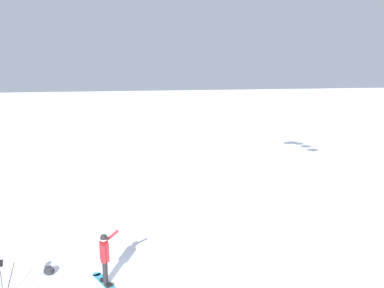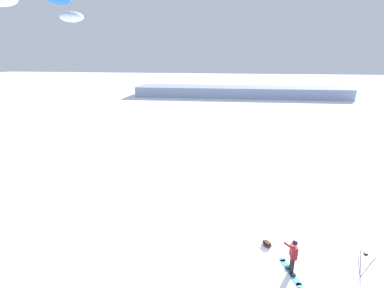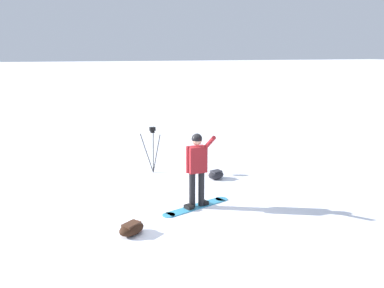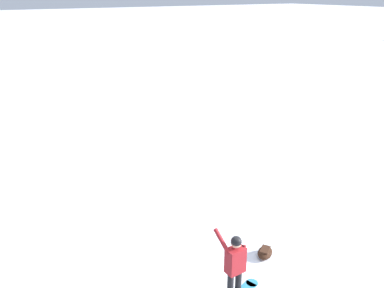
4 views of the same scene
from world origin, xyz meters
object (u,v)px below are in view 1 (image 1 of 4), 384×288
object	(u,v)px
snowboarder	(105,254)
snowboard	(106,283)
camera_tripod	(2,273)
gear_bag_large	(49,271)

from	to	relation	value
snowboarder	snowboard	distance (m)	1.00
snowboard	camera_tripod	distance (m)	3.12
snowboarder	snowboard	bearing A→B (deg)	125.41
snowboard	gear_bag_large	world-z (taller)	gear_bag_large
camera_tripod	gear_bag_large	bearing A→B (deg)	-129.88
camera_tripod	snowboarder	bearing A→B (deg)	-176.01
snowboarder	camera_tripod	xyz separation A→B (m)	(2.96, 0.21, -0.07)
snowboarder	camera_tripod	distance (m)	2.97
snowboard	gear_bag_large	bearing A→B (deg)	-35.67
gear_bag_large	camera_tripod	size ratio (longest dim) A/B	0.40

